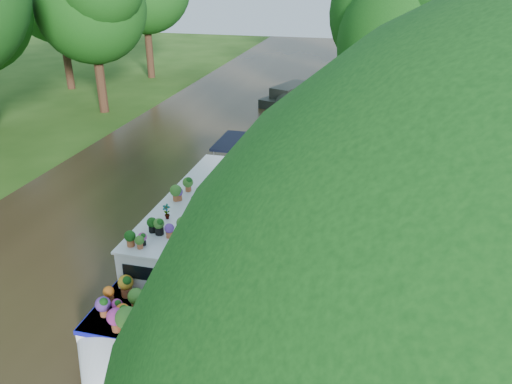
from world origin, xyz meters
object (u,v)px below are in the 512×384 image
at_px(second_boat, 291,95).
at_px(pedestrian_pink, 352,93).
at_px(plant_boat, 198,227).
at_px(pedestrian_dark, 364,94).
at_px(sandwich_board, 279,352).

xyz_separation_m(second_boat, pedestrian_pink, (3.87, 0.22, 0.32)).
height_order(plant_boat, second_boat, plant_boat).
xyz_separation_m(pedestrian_pink, pedestrian_dark, (0.78, -0.28, 0.09)).
bearing_deg(sandwich_board, pedestrian_pink, 113.69).
distance_m(second_boat, sandwich_board, 23.57).
height_order(sandwich_board, pedestrian_pink, pedestrian_pink).
height_order(plant_boat, sandwich_board, plant_boat).
height_order(pedestrian_pink, pedestrian_dark, pedestrian_dark).
distance_m(plant_boat, pedestrian_dark, 19.25).
height_order(plant_boat, pedestrian_dark, plant_boat).
bearing_deg(second_boat, sandwich_board, -59.87).
relative_size(plant_boat, pedestrian_dark, 7.85).
relative_size(second_boat, pedestrian_dark, 3.78).
bearing_deg(plant_boat, pedestrian_dark, 77.55).
distance_m(second_boat, pedestrian_pink, 3.89).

